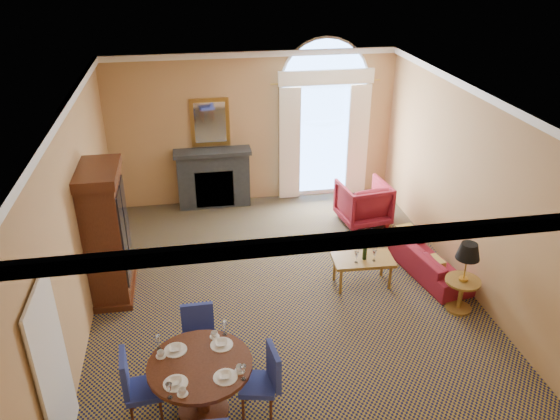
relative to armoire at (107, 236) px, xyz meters
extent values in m
plane|color=#121439|center=(2.72, -0.56, -1.06)|extent=(7.50, 7.50, 0.00)
cube|color=tan|center=(2.72, 3.19, 0.54)|extent=(6.00, 0.04, 3.20)
cube|color=tan|center=(-0.28, -0.56, 0.54)|extent=(0.04, 7.50, 3.20)
cube|color=tan|center=(5.72, -0.56, 0.54)|extent=(0.04, 7.50, 3.20)
cube|color=silver|center=(2.72, -0.56, 2.14)|extent=(6.00, 7.50, 0.04)
cube|color=white|center=(2.72, -0.56, 2.08)|extent=(6.00, 7.50, 0.12)
cube|color=white|center=(-0.24, -2.96, -0.03)|extent=(0.08, 0.90, 2.06)
cube|color=#303439|center=(1.82, 2.99, -0.46)|extent=(1.50, 0.40, 1.20)
cube|color=#303439|center=(1.82, 2.96, 0.18)|extent=(1.60, 0.46, 0.08)
cube|color=#C38B39|center=(1.82, 3.16, 0.74)|extent=(0.80, 0.04, 1.00)
cube|color=white|center=(1.82, 3.14, 0.74)|extent=(0.64, 0.02, 0.84)
cube|color=white|center=(4.22, 3.17, 0.19)|extent=(1.90, 0.04, 2.50)
cube|color=#94BDF7|center=(4.22, 3.16, 0.19)|extent=(1.70, 0.02, 2.30)
cylinder|color=white|center=(4.22, 3.17, 1.44)|extent=(1.90, 0.04, 1.90)
cube|color=white|center=(3.47, 3.05, 0.19)|extent=(0.45, 0.06, 2.45)
cube|color=white|center=(4.97, 3.05, 0.19)|extent=(0.45, 0.06, 2.45)
cube|color=white|center=(4.22, 3.05, 1.59)|extent=(2.00, 0.08, 0.30)
cube|color=#401D0E|center=(0.00, 0.00, -0.04)|extent=(0.56, 1.01, 2.03)
cube|color=#401D0E|center=(0.00, 0.00, 1.05)|extent=(0.63, 1.12, 0.16)
cube|color=#401D0E|center=(0.00, 0.00, -1.01)|extent=(0.63, 1.12, 0.10)
cylinder|color=#401D0E|center=(1.30, -2.79, -0.31)|extent=(1.23, 1.23, 0.05)
cylinder|color=#401D0E|center=(1.30, -2.79, -0.69)|extent=(0.16, 0.16, 0.72)
cylinder|color=#401D0E|center=(1.30, -2.79, -1.03)|extent=(0.62, 0.62, 0.06)
cylinder|color=white|center=(1.58, -2.51, -0.28)|extent=(0.28, 0.28, 0.01)
imported|color=white|center=(1.58, -2.51, -0.25)|extent=(0.15, 0.15, 0.04)
imported|color=white|center=(1.50, -2.34, -0.24)|extent=(0.09, 0.09, 0.07)
cylinder|color=white|center=(1.03, -2.51, -0.28)|extent=(0.28, 0.28, 0.01)
imported|color=white|center=(1.03, -2.51, -0.25)|extent=(0.15, 0.15, 0.04)
imported|color=white|center=(0.86, -2.59, -0.24)|extent=(0.09, 0.09, 0.07)
cylinder|color=white|center=(1.03, -3.06, -0.28)|extent=(0.28, 0.28, 0.01)
imported|color=white|center=(1.03, -3.06, -0.25)|extent=(0.15, 0.15, 0.04)
imported|color=white|center=(1.10, -3.23, -0.24)|extent=(0.09, 0.09, 0.07)
cylinder|color=white|center=(1.58, -3.06, -0.28)|extent=(0.28, 0.28, 0.01)
imported|color=white|center=(1.58, -3.06, -0.25)|extent=(0.15, 0.15, 0.04)
imported|color=white|center=(1.75, -2.99, -0.24)|extent=(0.09, 0.09, 0.07)
cube|color=navy|center=(1.31, -2.06, -0.63)|extent=(0.49, 0.49, 0.07)
cube|color=navy|center=(1.31, -1.87, -0.36)|extent=(0.42, 0.07, 0.51)
cylinder|color=#401D0E|center=(1.44, -1.87, -0.86)|extent=(0.03, 0.03, 0.39)
cylinder|color=#401D0E|center=(1.11, -1.93, -0.86)|extent=(0.03, 0.03, 0.39)
cylinder|color=#401D0E|center=(1.50, -2.19, -0.86)|extent=(0.03, 0.03, 0.39)
cylinder|color=#401D0E|center=(1.17, -2.25, -0.86)|extent=(0.03, 0.03, 0.39)
cube|color=navy|center=(1.96, -2.87, -0.63)|extent=(0.50, 0.50, 0.07)
cube|color=navy|center=(2.15, -2.90, -0.36)|extent=(0.12, 0.43, 0.51)
cylinder|color=#401D0E|center=(2.09, -3.07, -0.86)|extent=(0.03, 0.03, 0.39)
cylinder|color=#401D0E|center=(2.16, -2.75, -0.86)|extent=(0.03, 0.03, 0.39)
cylinder|color=#401D0E|center=(1.77, -3.00, -0.86)|extent=(0.03, 0.03, 0.39)
cylinder|color=#401D0E|center=(1.84, -2.68, -0.86)|extent=(0.03, 0.03, 0.39)
cube|color=navy|center=(0.63, -2.73, -0.63)|extent=(0.46, 0.46, 0.07)
cube|color=navy|center=(0.44, -2.71, -0.36)|extent=(0.10, 0.43, 0.51)
cylinder|color=#401D0E|center=(0.45, -2.58, -0.86)|extent=(0.03, 0.03, 0.39)
cylinder|color=#401D0E|center=(0.48, -2.91, -0.86)|extent=(0.03, 0.03, 0.39)
cylinder|color=#401D0E|center=(0.78, -2.55, -0.86)|extent=(0.03, 0.03, 0.39)
cylinder|color=#401D0E|center=(0.81, -2.88, -0.86)|extent=(0.03, 0.03, 0.39)
imported|color=maroon|center=(5.27, -0.38, -0.81)|extent=(0.95, 1.78, 0.49)
imported|color=maroon|center=(4.72, 1.69, -0.62)|extent=(1.04, 1.06, 0.86)
cube|color=olive|center=(4.03, -0.46, -0.58)|extent=(1.01, 0.60, 0.05)
cylinder|color=olive|center=(3.61, -0.66, -0.84)|extent=(0.05, 0.05, 0.44)
cylinder|color=olive|center=(4.45, -0.66, -0.84)|extent=(0.05, 0.05, 0.44)
cylinder|color=olive|center=(3.61, -0.26, -0.84)|extent=(0.05, 0.05, 0.44)
cylinder|color=olive|center=(4.45, -0.26, -0.84)|extent=(0.05, 0.05, 0.44)
cylinder|color=olive|center=(5.32, -1.38, -0.54)|extent=(0.54, 0.54, 0.04)
cylinder|color=olive|center=(5.32, -1.38, -0.81)|extent=(0.07, 0.07, 0.50)
cylinder|color=olive|center=(5.32, -1.38, -1.04)|extent=(0.39, 0.39, 0.04)
camera|label=1|loc=(1.39, -7.72, 4.15)|focal=35.00mm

